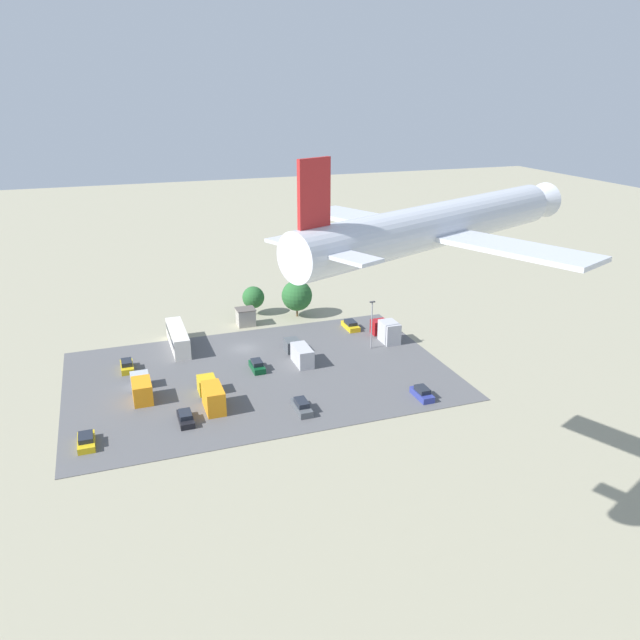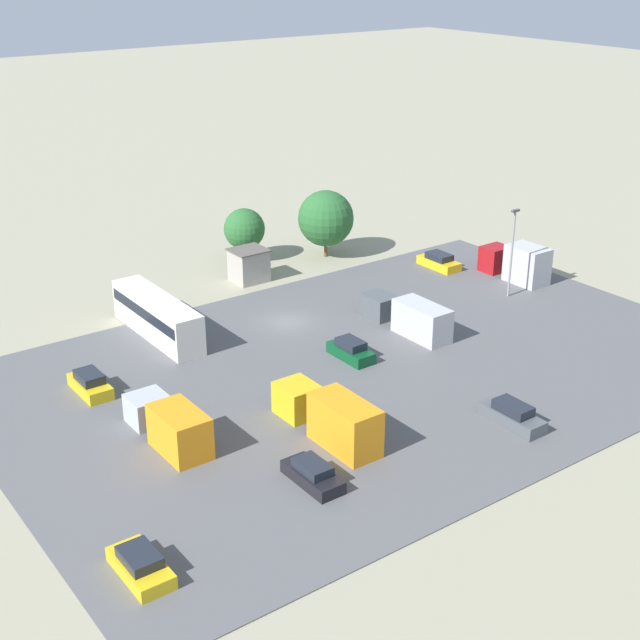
{
  "view_description": "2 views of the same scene",
  "coord_description": "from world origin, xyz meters",
  "px_view_note": "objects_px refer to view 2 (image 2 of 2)",
  "views": [
    {
      "loc": [
        19.82,
        93.46,
        40.49
      ],
      "look_at": [
        -2.39,
        30.81,
        15.63
      ],
      "focal_mm": 35.0,
      "sensor_mm": 36.0,
      "label": 1
    },
    {
      "loc": [
        38.98,
        58.16,
        30.21
      ],
      "look_at": [
        5.24,
        11.96,
        5.71
      ],
      "focal_mm": 50.0,
      "sensor_mm": 36.0,
      "label": 2
    }
  ],
  "objects_px": {
    "parked_truck_3": "(518,263)",
    "parked_car_2": "(351,351)",
    "parked_car_4": "(90,384)",
    "parked_truck_0": "(170,425)",
    "parked_car_0": "(141,565)",
    "parked_car_3": "(512,416)",
    "shed_building": "(249,265)",
    "parked_truck_2": "(410,317)",
    "parked_truck_1": "(331,417)",
    "parked_car_5": "(439,262)",
    "bus": "(157,315)",
    "parked_car_6": "(313,474)"
  },
  "relations": [
    {
      "from": "parked_car_6",
      "to": "parked_truck_1",
      "type": "distance_m",
      "value": 5.53
    },
    {
      "from": "parked_car_2",
      "to": "parked_truck_1",
      "type": "xyz_separation_m",
      "value": [
        8.47,
        8.71,
        0.85
      ]
    },
    {
      "from": "bus",
      "to": "parked_car_4",
      "type": "distance_m",
      "value": 10.64
    },
    {
      "from": "parked_car_2",
      "to": "parked_truck_2",
      "type": "xyz_separation_m",
      "value": [
        -7.16,
        -1.26,
        0.66
      ]
    },
    {
      "from": "parked_car_2",
      "to": "parked_car_4",
      "type": "height_order",
      "value": "parked_car_4"
    },
    {
      "from": "parked_car_4",
      "to": "parked_car_0",
      "type": "bearing_deg",
      "value": -106.04
    },
    {
      "from": "parked_car_0",
      "to": "parked_truck_2",
      "type": "height_order",
      "value": "parked_truck_2"
    },
    {
      "from": "bus",
      "to": "parked_car_5",
      "type": "xyz_separation_m",
      "value": [
        -30.11,
        1.5,
        -1.2
      ]
    },
    {
      "from": "parked_car_0",
      "to": "parked_car_5",
      "type": "height_order",
      "value": "parked_car_5"
    },
    {
      "from": "shed_building",
      "to": "parked_car_0",
      "type": "xyz_separation_m",
      "value": [
        27.41,
        33.42,
        -0.92
      ]
    },
    {
      "from": "parked_car_3",
      "to": "parked_car_5",
      "type": "xyz_separation_m",
      "value": [
        -17.55,
        -25.88,
        -0.05
      ]
    },
    {
      "from": "parked_car_3",
      "to": "parked_truck_1",
      "type": "height_order",
      "value": "parked_truck_1"
    },
    {
      "from": "parked_truck_0",
      "to": "parked_truck_1",
      "type": "relative_size",
      "value": 0.87
    },
    {
      "from": "parked_car_0",
      "to": "parked_car_3",
      "type": "bearing_deg",
      "value": -1.24
    },
    {
      "from": "bus",
      "to": "parked_car_5",
      "type": "relative_size",
      "value": 2.57
    },
    {
      "from": "parked_car_2",
      "to": "parked_truck_3",
      "type": "xyz_separation_m",
      "value": [
        -23.73,
        -4.46,
        0.99
      ]
    },
    {
      "from": "parked_truck_1",
      "to": "parked_truck_2",
      "type": "distance_m",
      "value": 18.55
    },
    {
      "from": "bus",
      "to": "parked_truck_2",
      "type": "bearing_deg",
      "value": 146.27
    },
    {
      "from": "parked_truck_0",
      "to": "parked_car_5",
      "type": "bearing_deg",
      "value": 21.25
    },
    {
      "from": "parked_car_3",
      "to": "parked_car_4",
      "type": "relative_size",
      "value": 1.1
    },
    {
      "from": "parked_car_3",
      "to": "parked_truck_0",
      "type": "bearing_deg",
      "value": -30.12
    },
    {
      "from": "bus",
      "to": "parked_car_6",
      "type": "relative_size",
      "value": 2.67
    },
    {
      "from": "parked_car_2",
      "to": "parked_truck_0",
      "type": "xyz_separation_m",
      "value": [
        17.24,
        3.16,
        0.67
      ]
    },
    {
      "from": "parked_car_3",
      "to": "parked_car_0",
      "type": "bearing_deg",
      "value": -1.24
    },
    {
      "from": "parked_car_6",
      "to": "parked_truck_2",
      "type": "bearing_deg",
      "value": -145.37
    },
    {
      "from": "parked_car_2",
      "to": "parked_truck_2",
      "type": "distance_m",
      "value": 7.3
    },
    {
      "from": "parked_truck_1",
      "to": "parked_truck_3",
      "type": "bearing_deg",
      "value": 22.24
    },
    {
      "from": "parked_truck_3",
      "to": "parked_car_2",
      "type": "bearing_deg",
      "value": -169.37
    },
    {
      "from": "parked_car_4",
      "to": "parked_car_5",
      "type": "distance_m",
      "value": 38.95
    },
    {
      "from": "parked_truck_1",
      "to": "parked_truck_2",
      "type": "bearing_deg",
      "value": 32.52
    },
    {
      "from": "parked_truck_2",
      "to": "shed_building",
      "type": "bearing_deg",
      "value": 103.47
    },
    {
      "from": "parked_car_0",
      "to": "parked_car_3",
      "type": "xyz_separation_m",
      "value": [
        -27.03,
        0.58,
        0.07
      ]
    },
    {
      "from": "parked_car_2",
      "to": "parked_car_5",
      "type": "distance_m",
      "value": 22.96
    },
    {
      "from": "parked_truck_3",
      "to": "shed_building",
      "type": "bearing_deg",
      "value": 144.39
    },
    {
      "from": "parked_car_2",
      "to": "parked_truck_3",
      "type": "height_order",
      "value": "parked_truck_3"
    },
    {
      "from": "shed_building",
      "to": "parked_car_6",
      "type": "bearing_deg",
      "value": 64.23
    },
    {
      "from": "parked_car_4",
      "to": "parked_truck_3",
      "type": "xyz_separation_m",
      "value": [
        -42.42,
        2.13,
        0.98
      ]
    },
    {
      "from": "shed_building",
      "to": "parked_car_2",
      "type": "xyz_separation_m",
      "value": [
        2.81,
        19.44,
        -0.87
      ]
    },
    {
      "from": "parked_car_5",
      "to": "parked_car_6",
      "type": "height_order",
      "value": "parked_car_5"
    },
    {
      "from": "shed_building",
      "to": "parked_car_4",
      "type": "xyz_separation_m",
      "value": [
        21.5,
        12.86,
        -0.86
      ]
    },
    {
      "from": "parked_car_5",
      "to": "parked_car_2",
      "type": "bearing_deg",
      "value": -150.47
    },
    {
      "from": "parked_truck_0",
      "to": "parked_car_0",
      "type": "bearing_deg",
      "value": -124.21
    },
    {
      "from": "parked_car_0",
      "to": "parked_truck_0",
      "type": "bearing_deg",
      "value": 55.79
    },
    {
      "from": "parked_car_6",
      "to": "parked_truck_3",
      "type": "height_order",
      "value": "parked_truck_3"
    },
    {
      "from": "bus",
      "to": "parked_car_5",
      "type": "bearing_deg",
      "value": 177.15
    },
    {
      "from": "parked_car_4",
      "to": "parked_truck_0",
      "type": "xyz_separation_m",
      "value": [
        -1.45,
        9.74,
        0.66
      ]
    },
    {
      "from": "shed_building",
      "to": "parked_truck_0",
      "type": "distance_m",
      "value": 30.21
    },
    {
      "from": "parked_car_3",
      "to": "parked_truck_1",
      "type": "xyz_separation_m",
      "value": [
        10.9,
        -5.85,
        0.84
      ]
    },
    {
      "from": "parked_car_5",
      "to": "parked_truck_0",
      "type": "xyz_separation_m",
      "value": [
        37.21,
        14.47,
        0.7
      ]
    },
    {
      "from": "shed_building",
      "to": "parked_truck_3",
      "type": "xyz_separation_m",
      "value": [
        -20.92,
        14.99,
        0.12
      ]
    }
  ]
}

